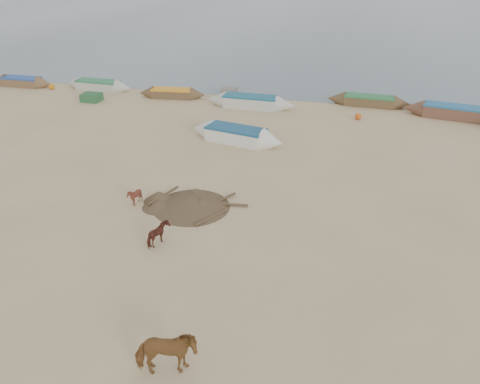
% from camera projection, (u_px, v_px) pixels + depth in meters
% --- Properties ---
extents(ground, '(140.00, 140.00, 0.00)m').
position_uv_depth(ground, '(213.00, 262.00, 17.67)').
color(ground, tan).
rests_on(ground, ground).
extents(sea, '(160.00, 160.00, 0.00)m').
position_uv_depth(sea, '(347.00, 13.00, 87.99)').
color(sea, slate).
rests_on(sea, ground).
extents(cow_adult, '(1.91, 1.35, 1.47)m').
position_uv_depth(cow_adult, '(166.00, 354.00, 12.71)').
color(cow_adult, brown).
rests_on(cow_adult, ground).
extents(calf_front, '(1.03, 1.01, 0.85)m').
position_uv_depth(calf_front, '(135.00, 196.00, 21.51)').
color(calf_front, '#5A271C').
rests_on(calf_front, ground).
extents(calf_right, '(0.93, 1.04, 0.93)m').
position_uv_depth(calf_right, '(159.00, 235.00, 18.53)').
color(calf_right, '#53261A').
rests_on(calf_right, ground).
extents(near_canoe, '(6.33, 2.70, 0.91)m').
position_uv_depth(near_canoe, '(236.00, 135.00, 28.59)').
color(near_canoe, white).
rests_on(near_canoe, ground).
extents(debris_pile, '(4.03, 4.03, 0.52)m').
position_uv_depth(debris_pile, '(191.00, 202.00, 21.35)').
color(debris_pile, brown).
rests_on(debris_pile, ground).
extents(waterline_canoes, '(56.67, 4.22, 0.94)m').
position_uv_depth(waterline_canoes, '(311.00, 101.00, 35.03)').
color(waterline_canoes, brown).
rests_on(waterline_canoes, ground).
extents(beach_clutter, '(45.21, 5.63, 0.64)m').
position_uv_depth(beach_clutter, '(351.00, 111.00, 33.33)').
color(beach_clutter, '#285A33').
rests_on(beach_clutter, ground).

